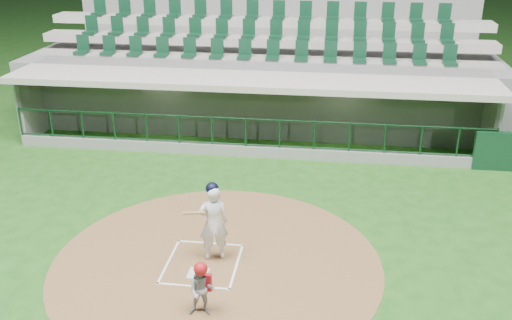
{
  "coord_description": "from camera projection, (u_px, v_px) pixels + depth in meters",
  "views": [
    {
      "loc": [
        2.58,
        -10.62,
        6.88
      ],
      "look_at": [
        0.78,
        2.6,
        1.3
      ],
      "focal_mm": 40.0,
      "sensor_mm": 36.0,
      "label": 1
    }
  ],
  "objects": [
    {
      "name": "batter_box_chalk",
      "position": [
        202.0,
        263.0,
        12.4
      ],
      "size": [
        1.55,
        1.8,
        0.01
      ],
      "color": "white",
      "rests_on": "ground"
    },
    {
      "name": "catcher",
      "position": [
        202.0,
        289.0,
        10.61
      ],
      "size": [
        0.54,
        0.44,
        1.13
      ],
      "color": "#99999E",
      "rests_on": "dirt_circle"
    },
    {
      "name": "ground",
      "position": [
        205.0,
        257.0,
        12.68
      ],
      "size": [
        120.0,
        120.0,
        0.0
      ],
      "primitive_type": "plane",
      "color": "#1C4C15",
      "rests_on": "ground"
    },
    {
      "name": "batter",
      "position": [
        213.0,
        221.0,
        12.25
      ],
      "size": [
        0.91,
        0.95,
        1.84
      ],
      "color": "white",
      "rests_on": "dirt_circle"
    },
    {
      "name": "home_plate",
      "position": [
        198.0,
        273.0,
        12.03
      ],
      "size": [
        0.43,
        0.43,
        0.02
      ],
      "primitive_type": "cube",
      "color": "silver",
      "rests_on": "dirt_circle"
    },
    {
      "name": "seating_deck",
      "position": [
        265.0,
        74.0,
        22.1
      ],
      "size": [
        17.0,
        6.72,
        5.15
      ],
      "color": "slate",
      "rests_on": "ground"
    },
    {
      "name": "dirt_circle",
      "position": [
        217.0,
        262.0,
        12.46
      ],
      "size": [
        7.2,
        7.2,
        0.01
      ],
      "primitive_type": "cylinder",
      "color": "brown",
      "rests_on": "ground"
    },
    {
      "name": "dugout_structure",
      "position": [
        252.0,
        110.0,
        19.47
      ],
      "size": [
        16.4,
        3.7,
        3.0
      ],
      "color": "slate",
      "rests_on": "ground"
    }
  ]
}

